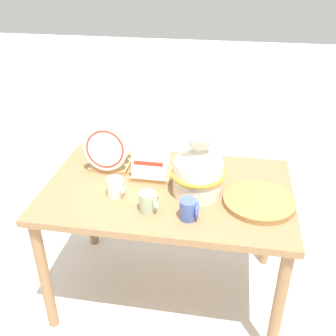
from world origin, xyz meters
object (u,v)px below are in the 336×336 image
(dish_rack_round_plates, at_px, (109,151))
(wicker_charger_stack, at_px, (259,202))
(ceramic_vase, at_px, (198,168))
(mug_sage_glaze, at_px, (149,202))
(mug_cobalt_glaze, at_px, (189,209))
(dish_rack_square_plates, at_px, (152,165))
(mug_cream_glaze, at_px, (116,187))

(dish_rack_round_plates, height_order, wicker_charger_stack, dish_rack_round_plates)
(wicker_charger_stack, bearing_deg, ceramic_vase, 170.38)
(mug_sage_glaze, height_order, mug_cobalt_glaze, same)
(dish_rack_square_plates, bearing_deg, dish_rack_round_plates, 169.38)
(dish_rack_round_plates, bearing_deg, ceramic_vase, -18.61)
(dish_rack_round_plates, bearing_deg, wicker_charger_stack, -15.33)
(dish_rack_round_plates, xyz_separation_m, dish_rack_square_plates, (0.24, -0.04, -0.04))
(ceramic_vase, bearing_deg, mug_sage_glaze, -137.18)
(dish_rack_square_plates, distance_m, mug_sage_glaze, 0.31)
(ceramic_vase, distance_m, wicker_charger_stack, 0.32)
(wicker_charger_stack, relative_size, mug_sage_glaze, 3.56)
(mug_cobalt_glaze, bearing_deg, dish_rack_round_plates, 141.52)
(dish_rack_square_plates, bearing_deg, mug_sage_glaze, -80.83)
(dish_rack_round_plates, relative_size, mug_cream_glaze, 2.75)
(wicker_charger_stack, distance_m, mug_sage_glaze, 0.52)
(wicker_charger_stack, height_order, mug_sage_glaze, mug_sage_glaze)
(dish_rack_round_plates, bearing_deg, mug_cobalt_glaze, -38.48)
(dish_rack_square_plates, xyz_separation_m, mug_cream_glaze, (-0.13, -0.21, -0.02))
(dish_rack_round_plates, height_order, mug_cobalt_glaze, dish_rack_round_plates)
(mug_cream_glaze, bearing_deg, wicker_charger_stack, 3.36)
(ceramic_vase, relative_size, wicker_charger_stack, 0.96)
(mug_cobalt_glaze, bearing_deg, ceramic_vase, 86.18)
(ceramic_vase, height_order, dish_rack_square_plates, ceramic_vase)
(dish_rack_square_plates, height_order, wicker_charger_stack, dish_rack_square_plates)
(ceramic_vase, distance_m, dish_rack_square_plates, 0.29)
(ceramic_vase, xyz_separation_m, mug_cream_glaze, (-0.38, -0.09, -0.09))
(ceramic_vase, xyz_separation_m, mug_cobalt_glaze, (-0.01, -0.21, -0.09))
(dish_rack_square_plates, bearing_deg, ceramic_vase, -25.59)
(wicker_charger_stack, height_order, mug_cream_glaze, mug_cream_glaze)
(mug_sage_glaze, relative_size, mug_cream_glaze, 1.00)
(ceramic_vase, relative_size, dish_rack_square_plates, 1.55)
(mug_sage_glaze, xyz_separation_m, mug_cobalt_glaze, (0.19, -0.03, 0.00))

